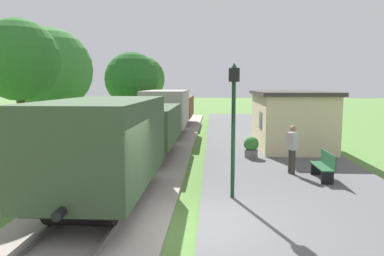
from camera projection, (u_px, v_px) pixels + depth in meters
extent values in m
plane|color=#517A38|center=(190.00, 231.00, 8.32)|extent=(160.00, 160.00, 0.00)
cube|color=#565659|center=(331.00, 229.00, 8.12)|extent=(6.00, 60.00, 0.25)
cube|color=#9E9389|center=(88.00, 226.00, 8.44)|extent=(3.80, 60.00, 0.12)
cube|color=slate|center=(118.00, 222.00, 8.39)|extent=(0.07, 60.00, 0.14)
cube|color=slate|center=(58.00, 220.00, 8.47)|extent=(0.07, 60.00, 0.14)
cube|color=#384C33|center=(104.00, 141.00, 9.64)|extent=(2.50, 5.60, 2.20)
cube|color=black|center=(105.00, 175.00, 9.76)|extent=(2.10, 5.15, 0.50)
cylinder|color=black|center=(122.00, 169.00, 11.56)|extent=(1.56, 0.84, 0.84)
cylinder|color=black|center=(82.00, 206.00, 8.01)|extent=(1.56, 0.84, 0.84)
cylinder|color=black|center=(130.00, 154.00, 12.68)|extent=(0.20, 0.30, 0.20)
cylinder|color=black|center=(59.00, 214.00, 6.83)|extent=(0.20, 0.30, 0.20)
cube|color=#384C33|center=(148.00, 124.00, 16.22)|extent=(2.50, 5.60, 1.60)
cube|color=black|center=(148.00, 138.00, 16.30)|extent=(2.10, 5.15, 0.50)
cylinder|color=black|center=(155.00, 138.00, 18.10)|extent=(1.56, 0.84, 0.84)
cylinder|color=black|center=(140.00, 151.00, 14.55)|extent=(1.56, 0.84, 0.84)
cylinder|color=black|center=(158.00, 130.00, 19.22)|extent=(0.20, 0.30, 0.20)
cylinder|color=black|center=(134.00, 150.00, 13.37)|extent=(0.20, 0.30, 0.20)
cube|color=gray|center=(166.00, 108.00, 22.72)|extent=(2.50, 5.60, 2.20)
cube|color=black|center=(167.00, 123.00, 22.84)|extent=(2.10, 5.15, 0.50)
cylinder|color=black|center=(170.00, 124.00, 24.64)|extent=(1.56, 0.84, 0.84)
cylinder|color=black|center=(163.00, 130.00, 21.09)|extent=(1.56, 0.84, 0.84)
cylinder|color=black|center=(172.00, 118.00, 25.76)|extent=(0.20, 0.30, 0.20)
cylinder|color=black|center=(160.00, 129.00, 19.91)|extent=(0.20, 0.30, 0.20)
cube|color=brown|center=(177.00, 106.00, 29.30)|extent=(2.50, 5.60, 1.60)
cube|color=black|center=(177.00, 114.00, 29.38)|extent=(2.10, 5.15, 0.50)
cylinder|color=black|center=(179.00, 115.00, 31.18)|extent=(1.56, 0.84, 0.84)
cylinder|color=black|center=(174.00, 119.00, 27.63)|extent=(1.56, 0.84, 0.84)
cylinder|color=black|center=(180.00, 111.00, 32.30)|extent=(0.20, 0.30, 0.20)
cylinder|color=black|center=(173.00, 117.00, 26.45)|extent=(0.20, 0.30, 0.20)
cube|color=beige|center=(290.00, 121.00, 18.00)|extent=(3.20, 5.50, 2.60)
cube|color=#3D3833|center=(291.00, 93.00, 17.83)|extent=(3.50, 5.80, 0.18)
cube|color=black|center=(261.00, 120.00, 16.99)|extent=(0.03, 0.90, 0.80)
cube|color=#1E4C2D|center=(322.00, 166.00, 11.84)|extent=(0.42, 1.50, 0.04)
cube|color=#1E4C2D|center=(328.00, 159.00, 11.80)|extent=(0.04, 1.50, 0.45)
cube|color=black|center=(327.00, 178.00, 11.28)|extent=(0.38, 0.06, 0.42)
cube|color=black|center=(316.00, 169.00, 12.47)|extent=(0.38, 0.06, 0.42)
cylinder|color=#38332D|center=(293.00, 162.00, 12.52)|extent=(0.15, 0.15, 0.86)
cylinder|color=#38332D|center=(290.00, 161.00, 12.67)|extent=(0.15, 0.15, 0.86)
cube|color=#B2ADA8|center=(292.00, 141.00, 12.51)|extent=(0.37, 0.45, 0.60)
sphere|color=#936B51|center=(293.00, 129.00, 12.45)|extent=(0.22, 0.22, 0.22)
cylinder|color=slate|center=(251.00, 154.00, 15.39)|extent=(0.56, 0.56, 0.34)
sphere|color=#387A33|center=(251.00, 144.00, 15.34)|extent=(0.64, 0.64, 0.64)
cylinder|color=#193823|center=(233.00, 141.00, 9.79)|extent=(0.11, 0.11, 3.20)
cube|color=black|center=(234.00, 75.00, 9.57)|extent=(0.28, 0.28, 0.36)
sphere|color=#F2E5BF|center=(234.00, 75.00, 9.57)|extent=(0.20, 0.20, 0.20)
cone|color=#193823|center=(234.00, 66.00, 9.54)|extent=(0.20, 0.20, 0.16)
cylinder|color=#4C3823|center=(23.00, 135.00, 12.85)|extent=(0.28, 0.28, 3.15)
sphere|color=#2D6B28|center=(18.00, 60.00, 12.53)|extent=(2.86, 2.86, 2.86)
cylinder|color=#4C3823|center=(53.00, 121.00, 21.04)|extent=(0.28, 0.28, 2.40)
sphere|color=#387A33|center=(50.00, 70.00, 20.68)|extent=(4.79, 4.79, 4.79)
cylinder|color=#4C3823|center=(133.00, 112.00, 29.32)|extent=(0.28, 0.28, 2.15)
sphere|color=#235B23|center=(132.00, 79.00, 28.99)|extent=(4.35, 4.35, 4.35)
cylinder|color=#4C3823|center=(143.00, 106.00, 36.78)|extent=(0.28, 0.28, 2.18)
sphere|color=#2D6B28|center=(142.00, 79.00, 36.44)|extent=(4.60, 4.60, 4.60)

